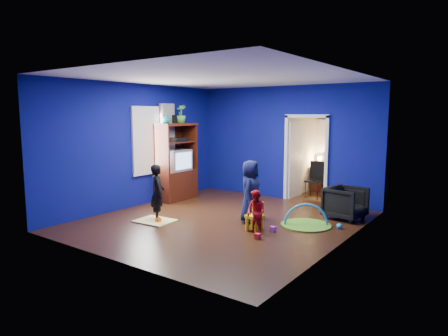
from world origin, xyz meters
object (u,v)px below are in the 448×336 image
Objects in this scene: kid_chair at (254,217)px; folding_chair at (314,180)px; toddler_red at (256,212)px; crt_tv at (177,160)px; study_desk at (328,179)px; hopper_ball at (254,209)px; tv_armoire at (176,162)px; child_navy at (250,191)px; armchair at (345,203)px; vase at (167,119)px; play_mat at (306,225)px; child_black at (158,193)px.

kid_chair is 3.48m from folding_chair.
crt_tv is (-3.21, 1.40, 0.61)m from toddler_red.
crt_tv is 0.80× the size of study_desk.
study_desk is at bearing 87.83° from hopper_ball.
toddler_red is at bearing -23.35° from tv_armoire.
folding_chair is (2.78, 2.26, -0.56)m from crt_tv.
child_navy is 0.49m from hopper_ball.
armchair reaches higher than hopper_ball.
vase reaches higher than armchair.
study_desk is at bearing 51.32° from vase.
toddler_red is at bearing -57.27° from hopper_ball.
child_navy is at bearing -78.69° from hopper_ball.
study_desk is (2.78, 3.22, -0.65)m from crt_tv.
toddler_red is at bearing -41.98° from kid_chair.
vase is at bearing 174.90° from kid_chair.
kid_chair is (3.10, -1.20, -0.73)m from tv_armoire.
tv_armoire is at bearing 106.46° from armchair.
study_desk is (-0.43, 4.63, -0.03)m from toddler_red.
play_mat is at bearing -70.01° from folding_chair.
crt_tv is (-1.09, 1.78, 0.43)m from child_black.
study_desk is at bearing 104.89° from play_mat.
play_mat is at bearing -5.26° from crt_tv.
hopper_ball is 0.48× the size of study_desk.
armchair is 1.07× the size of crt_tv.
folding_chair reaches higher than study_desk.
child_navy is 1.28m from play_mat.
toddler_red is 3.69m from folding_chair.
folding_chair is (0.14, 2.77, 0.25)m from hopper_ball.
child_black is 2.16m from toddler_red.
toddler_red is at bearing -18.75° from vase.
child_black is at bearing -112.70° from folding_chair.
tv_armoire is at bearing 90.00° from vase.
vase is at bearing 110.40° from armchair.
child_black reaches higher than armchair.
vase reaches higher than play_mat.
study_desk is (1.69, 5.00, -0.21)m from child_black.
crt_tv reaches higher than child_black.
vase reaches higher than tv_armoire.
hopper_ball is 3.74m from study_desk.
crt_tv is (0.04, 0.30, -1.05)m from vase.
kid_chair is at bearing -21.21° from tv_armoire.
toddler_red reaches higher than study_desk.
hopper_ball is (2.64, -0.51, -0.81)m from crt_tv.
study_desk reaches higher than armchair.
tv_armoire is (-3.25, 1.40, 0.57)m from toddler_red.
play_mat is at bearing -5.21° from tv_armoire.
hopper_ball is at bearing -5.64° from child_navy.
tv_armoire reaches higher than crt_tv.
play_mat is at bearing 163.19° from armchair.
child_navy is 0.86m from toddler_red.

